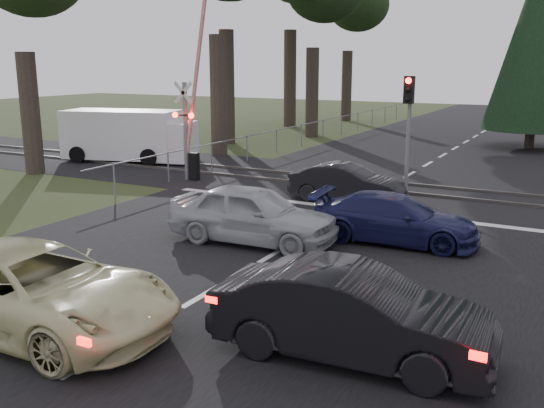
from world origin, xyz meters
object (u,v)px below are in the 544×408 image
Objects in this scene: dark_hatchback at (352,315)px; traffic_signal_center at (408,115)px; silver_car at (253,214)px; white_van at (132,136)px; cream_coupe at (34,290)px; dark_car_far at (347,183)px; crossing_signal at (190,128)px; blue_sedan at (395,219)px.

traffic_signal_center is at bearing 8.03° from dark_hatchback.
silver_car is at bearing 39.43° from dark_hatchback.
white_van is at bearing 172.81° from traffic_signal_center.
traffic_signal_center reaches higher than cream_coupe.
silver_car is 0.69× the size of white_van.
white_van reaches higher than dark_hatchback.
cream_coupe reaches higher than dark_hatchback.
white_van is (-10.83, 15.11, 0.46)m from cream_coupe.
dark_hatchback is at bearing -74.46° from cream_coupe.
dark_hatchback is 6.49m from silver_car.
silver_car is 1.16× the size of dark_car_far.
crossing_signal is 1.84× the size of dark_car_far.
cream_coupe is 1.39× the size of dark_car_far.
dark_car_far reaches higher than blue_sedan.
blue_sedan is (9.54, -4.46, -1.44)m from crossing_signal.
crossing_signal is 8.36m from traffic_signal_center.
dark_car_far is (-1.52, -1.56, -2.18)m from traffic_signal_center.
dark_car_far is at bearing -7.00° from silver_car.
silver_car is (-1.93, -7.10, -2.06)m from traffic_signal_center.
white_van is at bearing 33.99° from cream_coupe.
crossing_signal reaches higher than dark_hatchback.
dark_car_far is (0.41, 5.54, -0.12)m from silver_car.
traffic_signal_center reaches higher than white_van.
cream_coupe is (-2.66, -13.41, -2.07)m from traffic_signal_center.
cream_coupe is 0.82× the size of white_van.
cream_coupe is at bearing 170.64° from silver_car.
traffic_signal_center is 1.08× the size of dark_car_far.
crossing_signal is 1.63× the size of blue_sedan.
blue_sedan is at bearing -144.51° from dark_car_far.
crossing_signal is 6.93m from dark_car_far.
white_van is at bearing 60.73° from blue_sedan.
white_van is at bearing 45.80° from dark_hatchback.
dark_car_far is at bearing 32.61° from blue_sedan.
dark_car_far is at bearing 17.52° from dark_hatchback.
traffic_signal_center is at bearing -12.86° from cream_coupe.
silver_car is at bearing -52.60° from white_van.
traffic_signal_center is at bearing 6.15° from crossing_signal.
crossing_signal is at bearing 61.23° from blue_sedan.
traffic_signal_center reaches higher than blue_sedan.
traffic_signal_center is (8.27, 0.89, 0.75)m from crossing_signal.
traffic_signal_center is 0.64× the size of white_van.
cream_coupe is at bearing -101.24° from traffic_signal_center.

